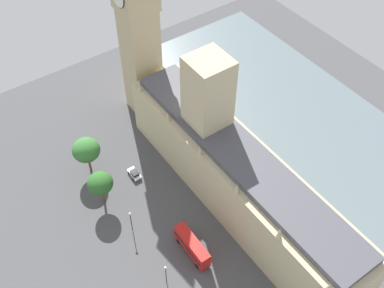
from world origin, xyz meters
name	(u,v)px	position (x,y,z in m)	size (l,w,h in m)	color
ground_plane	(230,205)	(0.00, 0.00, 0.00)	(140.05, 140.05, 0.00)	#4C4C4F
river_thames	(333,142)	(-34.86, 0.00, 0.12)	(39.63, 126.04, 0.25)	slate
parliament_building	(235,172)	(-1.99, -1.68, 9.52)	(14.15, 70.05, 34.10)	#CCBA8E
clock_tower	(137,18)	(-1.52, -40.84, 29.11)	(9.02, 9.02, 56.26)	tan
car_white_by_river_gate	(134,174)	(14.07, -20.61, 0.89)	(2.01, 4.05, 1.74)	silver
double_decker_bus_near_tower	(192,246)	(14.59, 5.07, 2.63)	(2.75, 10.53, 4.75)	red
plane_tree_corner	(86,150)	(22.10, -28.70, 7.53)	(6.79, 6.79, 10.45)	brown
plane_tree_trailing	(100,183)	(23.98, -17.96, 7.27)	(5.94, 5.94, 9.84)	brown
street_lamp_under_trees	(166,272)	(23.00, 7.72, 4.57)	(0.56, 0.56, 6.58)	black
street_lamp_opposite_hall	(131,218)	(22.34, -7.60, 4.51)	(0.56, 0.56, 6.48)	black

